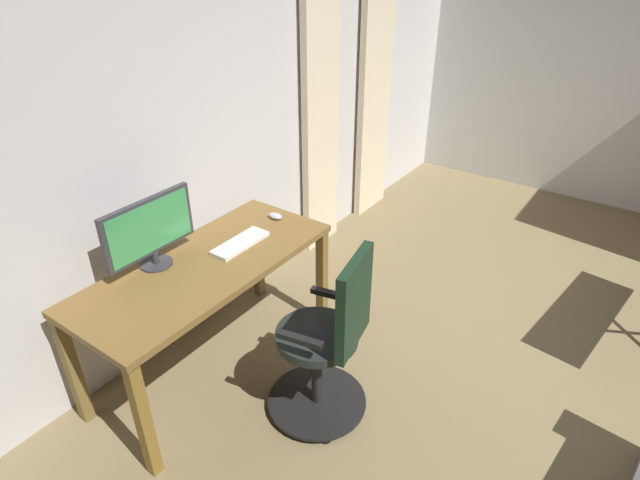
# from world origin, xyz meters

# --- Properties ---
(ground_plane) EXTENTS (7.48, 7.48, 0.00)m
(ground_plane) POSITION_xyz_m (0.00, 0.00, 0.00)
(ground_plane) COLOR olive
(back_room_partition) EXTENTS (5.75, 0.10, 2.51)m
(back_room_partition) POSITION_xyz_m (0.00, -2.70, 1.26)
(back_room_partition) COLOR silver
(back_room_partition) RESTS_ON ground
(curtain_left_panel) EXTENTS (0.48, 0.06, 2.19)m
(curtain_left_panel) POSITION_xyz_m (-1.42, -2.59, 1.10)
(curtain_left_panel) COLOR beige
(curtain_left_panel) RESTS_ON ground
(curtain_right_panel) EXTENTS (0.42, 0.06, 2.19)m
(curtain_right_panel) POSITION_xyz_m (-0.57, -2.59, 1.10)
(curtain_right_panel) COLOR beige
(curtain_right_panel) RESTS_ON ground
(desk) EXTENTS (1.54, 0.66, 0.76)m
(desk) POSITION_xyz_m (1.07, -2.22, 0.66)
(desk) COLOR brown
(desk) RESTS_ON ground
(office_chair) EXTENTS (0.56, 0.56, 1.04)m
(office_chair) POSITION_xyz_m (0.97, -1.45, 0.48)
(office_chair) COLOR black
(office_chair) RESTS_ON ground
(computer_monitor) EXTENTS (0.56, 0.18, 0.40)m
(computer_monitor) POSITION_xyz_m (1.24, -2.43, 0.98)
(computer_monitor) COLOR #333338
(computer_monitor) RESTS_ON desk
(computer_keyboard) EXTENTS (0.38, 0.13, 0.02)m
(computer_keyboard) POSITION_xyz_m (0.81, -2.19, 0.77)
(computer_keyboard) COLOR white
(computer_keyboard) RESTS_ON desk
(computer_mouse) EXTENTS (0.06, 0.10, 0.04)m
(computer_mouse) POSITION_xyz_m (0.43, -2.24, 0.77)
(computer_mouse) COLOR #B7BCC1
(computer_mouse) RESTS_ON desk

